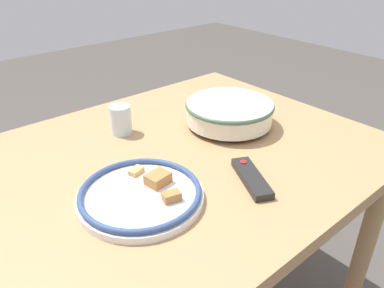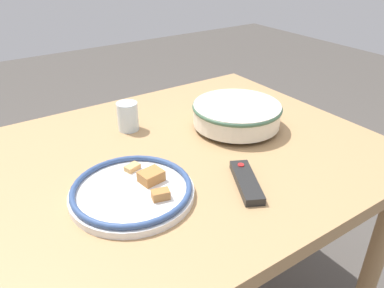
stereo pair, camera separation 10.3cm
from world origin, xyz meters
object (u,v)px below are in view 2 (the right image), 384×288
object	(u,v)px
food_plate	(133,191)
drinking_glass	(128,116)
tv_remote	(246,182)
noodle_bowl	(237,114)

from	to	relation	value
food_plate	drinking_glass	world-z (taller)	drinking_glass
tv_remote	food_plate	bearing A→B (deg)	-177.73
food_plate	drinking_glass	distance (m)	0.36
tv_remote	drinking_glass	bearing A→B (deg)	130.41
noodle_bowl	food_plate	bearing A→B (deg)	18.52
noodle_bowl	drinking_glass	world-z (taller)	drinking_glass
drinking_glass	noodle_bowl	bearing A→B (deg)	148.32
noodle_bowl	tv_remote	bearing A→B (deg)	54.79
food_plate	drinking_glass	bearing A→B (deg)	-114.00
food_plate	tv_remote	bearing A→B (deg)	155.52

